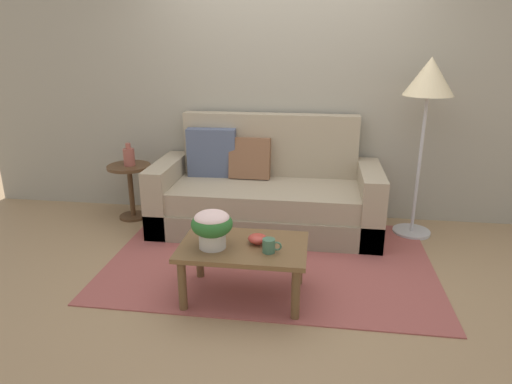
% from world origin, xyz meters
% --- Properties ---
extents(ground_plane, '(14.00, 14.00, 0.00)m').
position_xyz_m(ground_plane, '(0.00, 0.00, 0.00)').
color(ground_plane, '#997A56').
extents(wall_back, '(6.40, 0.12, 2.78)m').
position_xyz_m(wall_back, '(0.00, 1.24, 1.39)').
color(wall_back, gray).
rests_on(wall_back, ground).
extents(area_rug, '(2.62, 1.74, 0.01)m').
position_xyz_m(area_rug, '(0.00, 0.08, 0.01)').
color(area_rug, '#994C47').
rests_on(area_rug, ground).
extents(couch, '(2.11, 0.87, 1.06)m').
position_xyz_m(couch, '(-0.13, 0.78, 0.33)').
color(couch, gray).
rests_on(couch, ground).
extents(coffee_table, '(0.87, 0.57, 0.41)m').
position_xyz_m(coffee_table, '(-0.13, -0.50, 0.34)').
color(coffee_table, brown).
rests_on(coffee_table, ground).
extents(side_table, '(0.43, 0.43, 0.56)m').
position_xyz_m(side_table, '(-1.50, 0.83, 0.38)').
color(side_table, '#4C331E').
rests_on(side_table, ground).
extents(floor_lamp, '(0.43, 0.43, 1.61)m').
position_xyz_m(floor_lamp, '(1.26, 0.82, 1.35)').
color(floor_lamp, '#B2B2B7').
rests_on(floor_lamp, ground).
extents(potted_plant, '(0.28, 0.28, 0.26)m').
position_xyz_m(potted_plant, '(-0.33, -0.56, 0.57)').
color(potted_plant, '#B7B2A8').
rests_on(potted_plant, coffee_table).
extents(coffee_mug, '(0.13, 0.08, 0.09)m').
position_xyz_m(coffee_mug, '(0.06, -0.58, 0.45)').
color(coffee_mug, '#3D664C').
rests_on(coffee_mug, coffee_table).
extents(snack_bowl, '(0.13, 0.13, 0.07)m').
position_xyz_m(snack_bowl, '(-0.03, -0.46, 0.44)').
color(snack_bowl, '#B2382D').
rests_on(snack_bowl, coffee_table).
extents(table_vase, '(0.11, 0.11, 0.22)m').
position_xyz_m(table_vase, '(-1.49, 0.83, 0.65)').
color(table_vase, '#934C42').
rests_on(table_vase, side_table).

